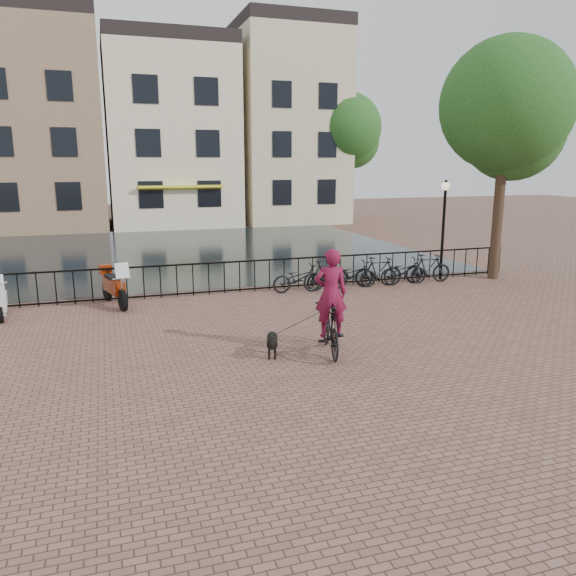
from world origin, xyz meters
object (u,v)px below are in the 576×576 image
object	(u,v)px
lamp_post	(444,213)
cyclist	(331,308)
scooter	(0,294)
motorcycle	(114,282)
dog	(272,344)

from	to	relation	value
lamp_post	cyclist	world-z (taller)	lamp_post
cyclist	scooter	distance (m)	9.13
lamp_post	scooter	xyz separation A→B (m)	(-14.01, -0.56, -1.72)
motorcycle	scooter	world-z (taller)	motorcycle
dog	scooter	size ratio (longest dim) A/B	0.60
lamp_post	dog	size ratio (longest dim) A/B	3.93
cyclist	motorcycle	world-z (taller)	cyclist
motorcycle	cyclist	bearing A→B (deg)	-68.69
cyclist	motorcycle	bearing A→B (deg)	-40.59
scooter	cyclist	bearing A→B (deg)	-43.27
lamp_post	cyclist	bearing A→B (deg)	-138.09
cyclist	motorcycle	xyz separation A→B (m)	(-4.39, 5.84, -0.32)
dog	lamp_post	bearing A→B (deg)	52.79
cyclist	scooter	bearing A→B (deg)	-24.14
dog	cyclist	bearing A→B (deg)	8.11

